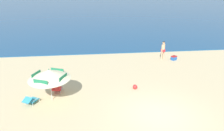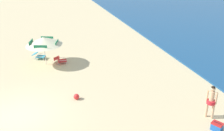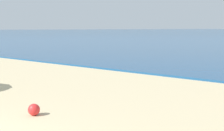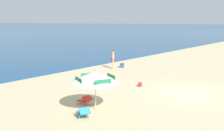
# 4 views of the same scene
# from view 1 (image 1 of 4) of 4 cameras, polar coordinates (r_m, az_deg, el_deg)

# --- Properties ---
(ground_plane) EXTENTS (800.00, 800.00, 0.00)m
(ground_plane) POSITION_cam_1_polar(r_m,az_deg,el_deg) (11.62, 12.96, -13.29)
(ground_plane) COLOR #CCB78C
(beach_umbrella_striped_main) EXTENTS (2.82, 2.84, 2.05)m
(beach_umbrella_striped_main) POSITION_cam_1_polar(r_m,az_deg,el_deg) (12.47, -16.93, -2.33)
(beach_umbrella_striped_main) COLOR silver
(beach_umbrella_striped_main) RESTS_ON ground
(lounge_chair_under_umbrella) EXTENTS (0.89, 1.02, 0.52)m
(lounge_chair_under_umbrella) POSITION_cam_1_polar(r_m,az_deg,el_deg) (13.05, -21.51, -8.85)
(lounge_chair_under_umbrella) COLOR teal
(lounge_chair_under_umbrella) RESTS_ON ground
(lounge_chair_beside_umbrella) EXTENTS (0.64, 0.92, 0.50)m
(lounge_chair_beside_umbrella) POSITION_cam_1_polar(r_m,az_deg,el_deg) (13.89, -14.95, -6.18)
(lounge_chair_beside_umbrella) COLOR red
(lounge_chair_beside_umbrella) RESTS_ON ground
(person_standing_near_shore) EXTENTS (0.43, 0.43, 1.75)m
(person_standing_near_shore) POSITION_cam_1_polar(r_m,az_deg,el_deg) (19.95, 13.93, 4.42)
(person_standing_near_shore) COLOR #D8A87F
(person_standing_near_shore) RESTS_ON ground
(cooler_box) EXTENTS (0.60, 0.53, 0.43)m
(cooler_box) POSITION_cam_1_polar(r_m,az_deg,el_deg) (20.28, 16.69, 2.02)
(cooler_box) COLOR #1E56A8
(cooler_box) RESTS_ON ground
(beach_ball) EXTENTS (0.32, 0.32, 0.32)m
(beach_ball) POSITION_cam_1_polar(r_m,az_deg,el_deg) (14.01, 6.37, -5.87)
(beach_ball) COLOR red
(beach_ball) RESTS_ON ground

